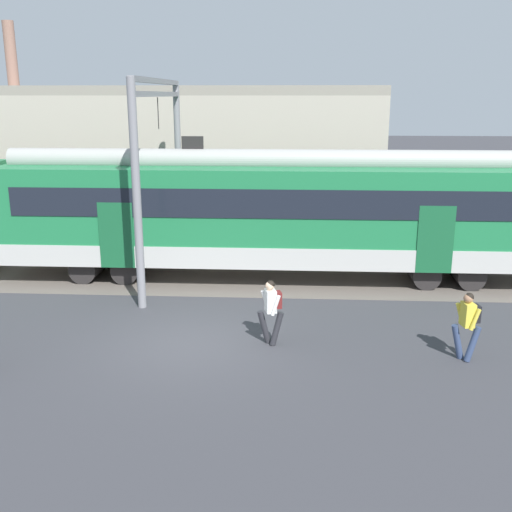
# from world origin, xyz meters

# --- Properties ---
(ground_plane) EXTENTS (160.00, 160.00, 0.00)m
(ground_plane) POSITION_xyz_m (0.00, 0.00, 0.00)
(ground_plane) COLOR #38383D
(commuter_train) EXTENTS (38.05, 3.07, 4.73)m
(commuter_train) POSITION_xyz_m (-6.58, 5.78, 2.25)
(commuter_train) COLOR #B7B7B2
(commuter_train) RESTS_ON ground
(pedestrian_white) EXTENTS (0.70, 0.53, 1.67)m
(pedestrian_white) POSITION_xyz_m (2.01, 0.11, 0.99)
(pedestrian_white) COLOR #28282D
(pedestrian_white) RESTS_ON ground
(pedestrian_yellow) EXTENTS (0.68, 0.54, 1.67)m
(pedestrian_yellow) POSITION_xyz_m (6.59, -0.56, 0.99)
(pedestrian_yellow) COLOR navy
(pedestrian_yellow) RESTS_ON ground
(catenary_gantry) EXTENTS (0.24, 6.64, 6.53)m
(catenary_gantry) POSITION_xyz_m (-1.86, 5.78, 4.31)
(catenary_gantry) COLOR gray
(catenary_gantry) RESTS_ON ground
(background_building) EXTENTS (20.67, 5.00, 9.20)m
(background_building) POSITION_xyz_m (-3.96, 13.71, 3.21)
(background_building) COLOR #B2A899
(background_building) RESTS_ON ground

